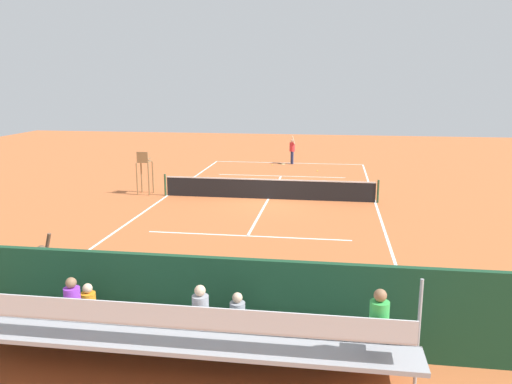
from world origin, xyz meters
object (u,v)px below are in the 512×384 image
object	(u,v)px
tennis_racket	(283,164)
line_judge	(43,271)
tennis_player	(292,149)
umpire_chair	(144,168)
tennis_net	(268,189)
courtside_bench	(311,313)
tennis_ball_near	(317,171)
equipment_bag	(221,325)
tennis_ball_far	(272,165)
bleacher_stand	(168,335)

from	to	relation	value
tennis_racket	line_judge	distance (m)	23.55
tennis_player	line_judge	bearing A→B (deg)	79.92
umpire_chair	line_judge	bearing A→B (deg)	99.94
tennis_net	umpire_chair	distance (m)	6.26
umpire_chair	tennis_racket	distance (m)	11.86
courtside_bench	tennis_racket	size ratio (longest dim) A/B	3.08
tennis_racket	tennis_ball_near	xyz separation A→B (m)	(-2.39, 2.46, 0.02)
equipment_bag	line_judge	xyz separation A→B (m)	(4.52, -0.53, 0.84)
tennis_ball_far	equipment_bag	bearing A→B (deg)	93.90
tennis_net	tennis_player	xyz separation A→B (m)	(-0.27, -10.68, 0.51)
courtside_bench	tennis_player	world-z (taller)	tennis_player
equipment_bag	tennis_ball_far	xyz separation A→B (m)	(1.58, -23.22, -0.15)
tennis_net	bleacher_stand	xyz separation A→B (m)	(-0.04, 15.34, 0.41)
tennis_racket	tennis_ball_far	bearing A→B (deg)	40.66
courtside_bench	equipment_bag	xyz separation A→B (m)	(2.01, 0.13, -0.38)
equipment_bag	tennis_player	bearing A→B (deg)	-89.21
umpire_chair	tennis_ball_near	xyz separation A→B (m)	(-8.27, -7.76, -1.28)
tennis_ball_near	tennis_net	bearing A→B (deg)	75.35
equipment_bag	tennis_racket	world-z (taller)	equipment_bag
tennis_net	tennis_ball_near	size ratio (longest dim) A/B	156.06
umpire_chair	tennis_ball_far	size ratio (longest dim) A/B	32.42
tennis_ball_far	line_judge	bearing A→B (deg)	82.62
bleacher_stand	tennis_ball_far	world-z (taller)	bleacher_stand
equipment_bag	line_judge	distance (m)	4.62
tennis_racket	line_judge	world-z (taller)	line_judge
bleacher_stand	equipment_bag	world-z (taller)	bleacher_stand
tennis_racket	tennis_ball_far	distance (m)	0.87
tennis_net	bleacher_stand	world-z (taller)	bleacher_stand
tennis_player	tennis_ball_near	size ratio (longest dim) A/B	29.18
tennis_ball_far	line_judge	world-z (taller)	line_judge
umpire_chair	courtside_bench	xyz separation A→B (m)	(-8.81, 13.43, -0.76)
tennis_ball_near	tennis_ball_far	xyz separation A→B (m)	(3.05, -1.89, 0.00)
tennis_racket	equipment_bag	bearing A→B (deg)	92.22
tennis_player	line_judge	size ratio (longest dim) A/B	1.00
umpire_chair	tennis_player	xyz separation A→B (m)	(-6.47, -10.51, -0.30)
umpire_chair	tennis_ball_near	size ratio (longest dim) A/B	32.42
bleacher_stand	tennis_ball_near	world-z (taller)	bleacher_stand
equipment_bag	tennis_ball_near	distance (m)	21.37
tennis_player	tennis_racket	bearing A→B (deg)	26.50
courtside_bench	line_judge	size ratio (longest dim) A/B	0.93
bleacher_stand	tennis_player	size ratio (longest dim) A/B	4.70
tennis_player	tennis_net	bearing A→B (deg)	88.56
tennis_racket	tennis_ball_near	world-z (taller)	tennis_ball_near
line_judge	tennis_net	bearing A→B (deg)	-106.93
equipment_bag	tennis_ball_near	size ratio (longest dim) A/B	13.64
tennis_player	tennis_racket	xyz separation A→B (m)	(0.59, 0.29, -1.00)
bleacher_stand	tennis_player	bearing A→B (deg)	-90.51
tennis_ball_far	tennis_player	bearing A→B (deg)	-145.43
umpire_chair	tennis_ball_near	distance (m)	11.41
umpire_chair	courtside_bench	distance (m)	16.08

